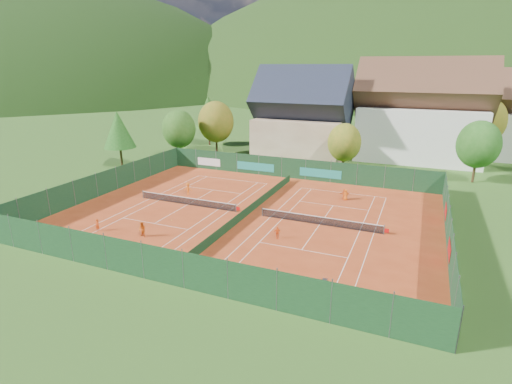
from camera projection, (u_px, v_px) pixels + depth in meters
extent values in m
plane|color=#2B531A|center=(249.00, 214.00, 44.33)|extent=(600.00, 600.00, 0.00)
cube|color=#A53918|center=(249.00, 214.00, 44.32)|extent=(40.00, 32.00, 0.01)
cube|color=white|center=(232.00, 180.00, 57.72)|extent=(10.97, 0.06, 0.00)
cube|color=white|center=(118.00, 244.00, 36.85)|extent=(10.97, 0.06, 0.00)
cube|color=white|center=(149.00, 199.00, 49.32)|extent=(0.06, 23.77, 0.00)
cube|color=white|center=(229.00, 211.00, 45.25)|extent=(0.06, 23.77, 0.00)
cube|color=white|center=(159.00, 200.00, 48.81)|extent=(0.06, 23.77, 0.00)
cube|color=white|center=(218.00, 209.00, 45.76)|extent=(0.06, 23.77, 0.00)
cube|color=white|center=(213.00, 190.00, 52.90)|extent=(8.23, 0.06, 0.00)
cube|color=white|center=(154.00, 223.00, 41.66)|extent=(8.23, 0.06, 0.00)
cube|color=white|center=(187.00, 205.00, 47.28)|extent=(0.06, 12.80, 0.00)
cube|color=white|center=(342.00, 193.00, 51.79)|extent=(10.97, 0.06, 0.00)
cube|color=white|center=(281.00, 278.00, 30.92)|extent=(10.97, 0.06, 0.00)
cube|color=white|center=(270.00, 217.00, 43.39)|extent=(0.06, 23.77, 0.00)
cube|color=white|center=(374.00, 233.00, 39.32)|extent=(0.06, 23.77, 0.00)
cube|color=white|center=(282.00, 219.00, 42.88)|extent=(0.06, 23.77, 0.00)
cube|color=white|center=(360.00, 231.00, 39.83)|extent=(0.06, 23.77, 0.00)
cube|color=white|center=(333.00, 206.00, 46.97)|extent=(8.23, 0.06, 0.00)
cube|color=white|center=(302.00, 250.00, 35.73)|extent=(8.23, 0.06, 0.00)
cube|color=white|center=(319.00, 225.00, 41.35)|extent=(0.06, 12.80, 0.00)
cylinder|color=#59595B|center=(143.00, 194.00, 49.51)|extent=(0.10, 0.10, 1.02)
cylinder|color=#59595B|center=(236.00, 208.00, 44.76)|extent=(0.10, 0.10, 1.02)
cube|color=black|center=(187.00, 201.00, 47.15)|extent=(12.80, 0.02, 0.86)
cube|color=white|center=(187.00, 198.00, 47.02)|extent=(12.80, 0.04, 0.06)
cube|color=red|center=(238.00, 209.00, 44.69)|extent=(0.40, 0.04, 0.40)
cylinder|color=#59595B|center=(262.00, 212.00, 43.57)|extent=(0.10, 0.10, 1.02)
cylinder|color=#59595B|center=(384.00, 230.00, 38.83)|extent=(0.10, 0.10, 1.02)
cube|color=black|center=(320.00, 221.00, 41.22)|extent=(12.80, 0.02, 0.86)
cube|color=white|center=(320.00, 217.00, 41.09)|extent=(12.80, 0.04, 0.06)
cube|color=red|center=(387.00, 231.00, 38.75)|extent=(0.40, 0.04, 0.40)
cube|color=#123319|center=(249.00, 210.00, 44.17)|extent=(0.03, 28.80, 1.00)
cube|color=#14371C|center=(293.00, 168.00, 57.92)|extent=(40.00, 0.04, 3.00)
cube|color=teal|center=(255.00, 167.00, 60.18)|extent=(6.00, 0.03, 1.20)
cube|color=teal|center=(320.00, 173.00, 56.47)|extent=(6.00, 0.03, 1.20)
cube|color=silver|center=(209.00, 162.00, 63.14)|extent=(4.00, 0.03, 1.20)
cube|color=#14381B|center=(163.00, 265.00, 29.82)|extent=(40.00, 0.04, 3.00)
cube|color=#153C20|center=(107.00, 182.00, 51.28)|extent=(0.04, 32.00, 3.00)
cube|color=#153B20|center=(449.00, 229.00, 36.45)|extent=(0.04, 32.00, 3.00)
cube|color=#B21414|center=(449.00, 250.00, 33.05)|extent=(0.03, 3.00, 1.20)
cube|color=#B21414|center=(446.00, 211.00, 41.83)|extent=(0.03, 3.00, 1.20)
cube|color=beige|center=(302.00, 138.00, 70.72)|extent=(15.00, 12.00, 7.00)
cube|color=#1E2333|center=(303.00, 101.00, 68.75)|extent=(16.20, 12.00, 12.00)
cube|color=silver|center=(418.00, 134.00, 68.64)|extent=(20.00, 11.00, 9.00)
cube|color=brown|center=(424.00, 91.00, 66.44)|extent=(21.60, 11.00, 11.00)
cube|color=silver|center=(504.00, 135.00, 70.62)|extent=(16.00, 10.00, 8.00)
cube|color=brown|center=(511.00, 98.00, 68.66)|extent=(17.28, 10.00, 10.00)
cylinder|color=#4D2C1B|center=(180.00, 152.00, 69.61)|extent=(0.36, 0.36, 2.80)
ellipsoid|color=#2A5B1A|center=(179.00, 129.00, 68.40)|extent=(5.72, 5.72, 6.58)
cylinder|color=#432A17|center=(217.00, 146.00, 73.35)|extent=(0.36, 0.36, 3.15)
ellipsoid|color=olive|center=(216.00, 122.00, 71.98)|extent=(6.44, 6.44, 7.40)
cylinder|color=#422917|center=(209.00, 136.00, 82.54)|extent=(0.36, 0.36, 3.50)
cone|color=#245418|center=(209.00, 112.00, 81.03)|extent=(5.60, 5.60, 6.50)
cylinder|color=#482E19|center=(343.00, 165.00, 61.04)|extent=(0.36, 0.36, 2.45)
ellipsoid|color=olive|center=(344.00, 142.00, 59.98)|extent=(5.01, 5.01, 5.76)
cylinder|color=#4D361B|center=(474.00, 173.00, 56.07)|extent=(0.36, 0.36, 2.80)
ellipsoid|color=#235B1A|center=(479.00, 144.00, 54.86)|extent=(5.72, 5.72, 6.58)
cylinder|color=#402D17|center=(121.00, 157.00, 64.76)|extent=(0.36, 0.36, 3.15)
cone|color=#1E5719|center=(118.00, 129.00, 63.40)|extent=(5.04, 5.04, 5.85)
cylinder|color=#472A19|center=(479.00, 150.00, 69.27)|extent=(0.36, 0.36, 3.50)
ellipsoid|color=olive|center=(484.00, 121.00, 67.76)|extent=(7.15, 7.15, 8.22)
ellipsoid|color=black|center=(413.00, 142.00, 316.84)|extent=(440.00, 440.00, 242.00)
ellipsoid|color=black|center=(53.00, 143.00, 277.17)|extent=(340.00, 340.00, 204.00)
cylinder|color=slate|center=(322.00, 283.00, 29.46)|extent=(0.02, 0.02, 0.80)
cylinder|color=slate|center=(326.00, 284.00, 29.35)|extent=(0.02, 0.02, 0.80)
cylinder|color=slate|center=(323.00, 282.00, 29.72)|extent=(0.02, 0.02, 0.80)
cylinder|color=slate|center=(327.00, 282.00, 29.61)|extent=(0.02, 0.02, 0.80)
cube|color=slate|center=(325.00, 281.00, 29.49)|extent=(0.34, 0.34, 0.30)
ellipsoid|color=#CCD833|center=(325.00, 281.00, 29.48)|extent=(0.28, 0.28, 0.16)
sphere|color=#CCD833|center=(172.00, 220.00, 42.50)|extent=(0.07, 0.07, 0.07)
sphere|color=#CCD833|center=(248.00, 266.00, 32.81)|extent=(0.07, 0.07, 0.07)
sphere|color=#CCD833|center=(286.00, 209.00, 45.92)|extent=(0.07, 0.07, 0.07)
sphere|color=#CCD833|center=(227.00, 187.00, 54.02)|extent=(0.07, 0.07, 0.07)
imported|color=#D24612|center=(97.00, 225.00, 39.65)|extent=(0.48, 0.34, 1.25)
imported|color=#D75913|center=(142.00, 230.00, 38.20)|extent=(0.85, 0.72, 1.54)
imported|color=orange|center=(188.00, 189.00, 50.78)|extent=(1.10, 0.74, 1.57)
imported|color=#F35515|center=(277.00, 233.00, 37.90)|extent=(0.78, 0.61, 1.24)
imported|color=orange|center=(346.00, 195.00, 48.71)|extent=(0.79, 0.70, 1.36)
imported|color=#DD4613|center=(344.00, 194.00, 49.04)|extent=(1.31, 0.74, 1.35)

